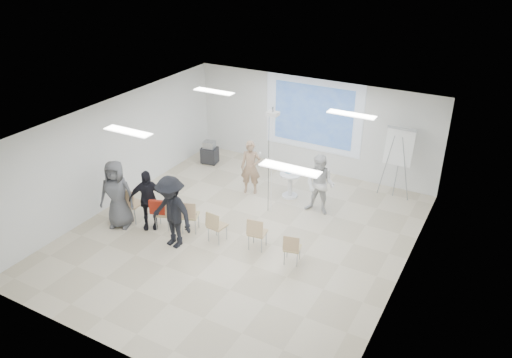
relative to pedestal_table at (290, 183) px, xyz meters
The scene contains 30 objects.
floor 2.52m from the pedestal_table, 95.00° to the right, with size 8.00×9.00×0.10m, color beige.
ceiling 3.60m from the pedestal_table, 95.00° to the right, with size 8.00×9.00×0.10m, color white.
wall_back 2.36m from the pedestal_table, 95.88° to the left, with size 8.00×0.10×3.00m, color silver.
wall_left 5.04m from the pedestal_table, 150.02° to the right, with size 0.10×9.00×3.00m, color silver.
wall_right 4.68m from the pedestal_table, 32.69° to the right, with size 0.10×9.00×3.00m, color silver.
projection_halo 2.48m from the pedestal_table, 96.07° to the left, with size 3.20×0.01×2.30m, color silver.
projection_image 2.47m from the pedestal_table, 96.12° to the left, with size 2.60×0.01×1.90m, color #2E579D.
pedestal_table is the anchor object (origin of this frame).
player_left 1.27m from the pedestal_table, 165.05° to the right, with size 0.67×0.45×1.83m, color tan.
player_right 1.28m from the pedestal_table, 22.25° to the right, with size 0.91×0.73×1.89m, color white.
controller_left 1.24m from the pedestal_table, behind, with size 0.04×0.12×0.04m, color white.
controller_right 1.25m from the pedestal_table, 12.08° to the right, with size 0.04×0.12×0.04m, color white.
chair_far_left 4.51m from the pedestal_table, 133.58° to the right, with size 0.46×0.50×0.98m.
chair_left_mid 3.83m from the pedestal_table, 123.67° to the right, with size 0.53×0.54×0.86m.
chair_left_inner 3.31m from the pedestal_table, 115.63° to the right, with size 0.56×0.58×0.91m.
chair_center 3.09m from the pedestal_table, 101.32° to the right, with size 0.44×0.46×0.85m.
chair_right_inner 2.87m from the pedestal_table, 81.15° to the right, with size 0.47×0.50×0.88m.
chair_right_far 3.29m from the pedestal_table, 64.07° to the right, with size 0.46×0.48×0.80m.
red_jacket 3.98m from the pedestal_table, 122.77° to the right, with size 0.40×0.09×0.38m, color maroon.
laptop 3.24m from the pedestal_table, 116.81° to the right, with size 0.33×0.24×0.03m, color black.
audience_left 4.15m from the pedestal_table, 127.29° to the right, with size 1.09×0.65×1.87m, color black.
audience_mid 3.97m from the pedestal_table, 111.55° to the right, with size 1.37×0.75×2.12m, color black.
audience_outer 4.86m from the pedestal_table, 132.14° to the right, with size 1.01×0.66×2.07m, color #515255.
flipchart_easel 3.22m from the pedestal_table, 28.51° to the left, with size 0.92×0.69×2.14m.
av_cart 3.45m from the pedestal_table, 165.97° to the left, with size 0.58×0.50×0.77m.
ceiling_projector 2.46m from the pedestal_table, 96.84° to the right, with size 0.30×0.25×3.00m.
fluor_panel_nw 3.41m from the pedestal_table, 168.25° to the right, with size 1.20×0.30×0.02m, color white.
fluor_panel_ne 3.14m from the pedestal_table, 14.47° to the right, with size 1.20×0.30×0.02m, color white.
fluor_panel_sw 5.20m from the pedestal_table, 119.22° to the right, with size 1.20×0.30×0.02m, color white.
fluor_panel_se 5.03m from the pedestal_table, 65.74° to the right, with size 1.20×0.30×0.02m, color white.
Camera 1 is at (5.53, -9.26, 7.01)m, focal length 35.00 mm.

